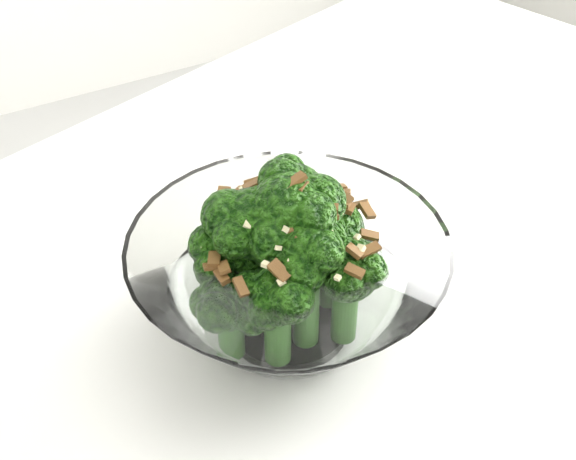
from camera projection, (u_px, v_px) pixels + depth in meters
broccoli_dish at (287, 275)px, 0.50m from camera, size 0.20×0.20×0.13m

